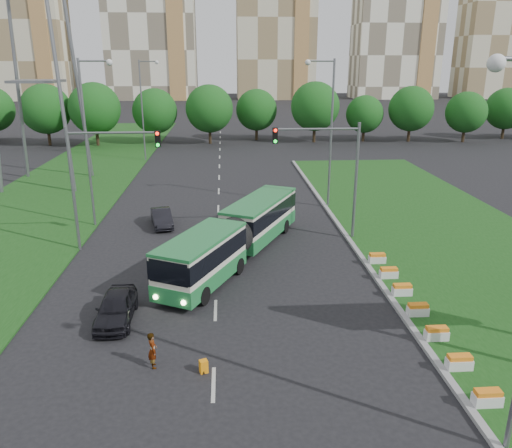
{
  "coord_description": "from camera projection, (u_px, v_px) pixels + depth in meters",
  "views": [
    {
      "loc": [
        -2.42,
        -22.28,
        11.72
      ],
      "look_at": [
        -0.62,
        5.71,
        2.6
      ],
      "focal_mm": 35.0,
      "sensor_mm": 36.0,
      "label": 1
    }
  ],
  "objects": [
    {
      "name": "traffic_mast_left",
      "position": [
        97.0,
        169.0,
        31.17
      ],
      "size": [
        5.76,
        0.32,
        8.0
      ],
      "color": "slate",
      "rests_on": "ground"
    },
    {
      "name": "ground",
      "position": [
        276.0,
        308.0,
        24.92
      ],
      "size": [
        360.0,
        360.0,
        0.0
      ],
      "primitive_type": "plane",
      "color": "black",
      "rests_on": "ground"
    },
    {
      "name": "tree_line",
      "position": [
        304.0,
        112.0,
        76.33
      ],
      "size": [
        120.0,
        8.0,
        9.0
      ],
      "primitive_type": null,
      "color": "#134712",
      "rests_on": "ground"
    },
    {
      "name": "car_left_far",
      "position": [
        162.0,
        218.0,
        37.26
      ],
      "size": [
        2.17,
        4.11,
        1.29
      ],
      "primitive_type": "imported",
      "rotation": [
        0.0,
        0.0,
        0.22
      ],
      "color": "black",
      "rests_on": "ground"
    },
    {
      "name": "apartment_tower_east",
      "position": [
        397.0,
        24.0,
        163.36
      ],
      "size": [
        27.0,
        15.0,
        47.0
      ],
      "primitive_type": "cube",
      "color": "white",
      "rests_on": "ground"
    },
    {
      "name": "midrise_east",
      "position": [
        498.0,
        36.0,
        166.58
      ],
      "size": [
        24.0,
        14.0,
        40.0
      ],
      "primitive_type": "cube",
      "color": "beige",
      "rests_on": "ground"
    },
    {
      "name": "shopping_trolley",
      "position": [
        204.0,
        366.0,
        19.7
      ],
      "size": [
        0.31,
        0.33,
        0.54
      ],
      "rotation": [
        0.0,
        0.0,
        0.34
      ],
      "color": "orange",
      "rests_on": "ground"
    },
    {
      "name": "grass_median",
      "position": [
        457.0,
        245.0,
        33.28
      ],
      "size": [
        14.0,
        60.0,
        0.15
      ],
      "primitive_type": "cube",
      "color": "#154213",
      "rests_on": "ground"
    },
    {
      "name": "car_left_near",
      "position": [
        116.0,
        307.0,
        23.52
      ],
      "size": [
        1.7,
        4.11,
        1.39
      ],
      "primitive_type": "imported",
      "rotation": [
        0.0,
        0.0,
        0.01
      ],
      "color": "black",
      "rests_on": "ground"
    },
    {
      "name": "pedestrian",
      "position": [
        153.0,
        350.0,
        19.91
      ],
      "size": [
        0.5,
        0.64,
        1.54
      ],
      "primitive_type": "imported",
      "rotation": [
        0.0,
        0.0,
        1.83
      ],
      "color": "gray",
      "rests_on": "ground"
    },
    {
      "name": "articulated_bus",
      "position": [
        232.0,
        235.0,
        30.83
      ],
      "size": [
        2.41,
        15.45,
        2.54
      ],
      "rotation": [
        0.0,
        0.0,
        -0.46
      ],
      "color": "beige",
      "rests_on": "ground"
    },
    {
      "name": "median_kerb",
      "position": [
        355.0,
        247.0,
        32.85
      ],
      "size": [
        0.3,
        60.0,
        0.18
      ],
      "primitive_type": "cube",
      "color": "gray",
      "rests_on": "ground"
    },
    {
      "name": "apartment_tower_ceast",
      "position": [
        276.0,
        19.0,
        160.45
      ],
      "size": [
        25.0,
        15.0,
        50.0
      ],
      "primitive_type": "cube",
      "color": "beige",
      "rests_on": "ground"
    },
    {
      "name": "apartment_tower_west",
      "position": [
        21.0,
        21.0,
        155.87
      ],
      "size": [
        26.0,
        15.0,
        48.0
      ],
      "primitive_type": "cube",
      "color": "beige",
      "rests_on": "ground"
    },
    {
      "name": "street_lamps",
      "position": [
        215.0,
        155.0,
        32.37
      ],
      "size": [
        36.0,
        60.0,
        12.0
      ],
      "primitive_type": null,
      "color": "slate",
      "rests_on": "ground"
    },
    {
      "name": "lane_markings",
      "position": [
        218.0,
        202.0,
        43.72
      ],
      "size": [
        0.2,
        100.0,
        0.01
      ],
      "primitive_type": null,
      "color": "#ADAEA7",
      "rests_on": "ground"
    },
    {
      "name": "traffic_mast_median",
      "position": [
        333.0,
        163.0,
        33.05
      ],
      "size": [
        5.76,
        0.32,
        8.0
      ],
      "color": "slate",
      "rests_on": "ground"
    },
    {
      "name": "left_verge",
      "position": [
        61.0,
        191.0,
        47.53
      ],
      "size": [
        12.0,
        110.0,
        0.1
      ],
      "primitive_type": "cube",
      "color": "#154213",
      "rests_on": "ground"
    },
    {
      "name": "apartment_tower_cwest",
      "position": [
        150.0,
        15.0,
        157.69
      ],
      "size": [
        28.0,
        15.0,
        52.0
      ],
      "primitive_type": "cube",
      "color": "white",
      "rests_on": "ground"
    },
    {
      "name": "flower_planters",
      "position": [
        418.0,
        309.0,
        23.86
      ],
      "size": [
        1.1,
        13.7,
        0.6
      ],
      "primitive_type": null,
      "color": "silver",
      "rests_on": "grass_median"
    }
  ]
}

